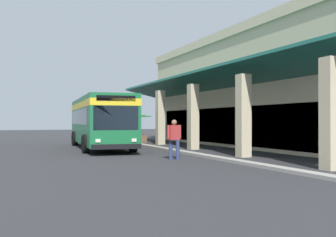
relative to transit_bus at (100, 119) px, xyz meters
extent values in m
plane|color=#2D2D30|center=(3.90, 7.88, -1.85)|extent=(120.00, 120.00, 0.00)
cube|color=#9E998E|center=(3.12, 3.28, -1.79)|extent=(32.42, 0.50, 0.12)
cube|color=#C6B793|center=(3.12, 12.98, 1.70)|extent=(27.02, 10.21, 7.12)
cube|color=beige|center=(3.12, 12.98, 5.56)|extent=(27.32, 10.51, 0.60)
cube|color=#C6B793|center=(-7.68, 4.95, 0.10)|extent=(0.55, 0.55, 3.91)
cube|color=#C6B793|center=(-2.28, 4.95, 0.10)|extent=(0.55, 0.55, 3.91)
cube|color=#C6B793|center=(3.12, 4.95, 0.10)|extent=(0.55, 0.55, 3.91)
cube|color=#C6B793|center=(8.53, 4.95, 0.10)|extent=(0.55, 0.55, 3.91)
cube|color=#C6B793|center=(13.93, 4.95, 0.10)|extent=(0.55, 0.55, 3.91)
cube|color=#19594C|center=(3.12, 6.28, 2.41)|extent=(27.02, 3.16, 0.82)
cube|color=#19232D|center=(3.12, 7.92, -0.45)|extent=(22.69, 0.08, 2.40)
cube|color=#196638|center=(0.05, 0.00, -0.13)|extent=(11.16, 3.38, 2.75)
cube|color=yellow|center=(0.05, 0.00, 0.80)|extent=(11.18, 3.41, 0.36)
cube|color=#19232D|center=(-0.25, 0.02, 0.10)|extent=(9.41, 3.28, 0.90)
cube|color=#19232D|center=(5.51, -0.42, 0.00)|extent=(0.23, 2.24, 1.20)
cube|color=black|center=(5.52, -0.42, 0.97)|extent=(0.21, 1.94, 0.28)
cube|color=black|center=(5.64, -0.43, -1.40)|extent=(0.39, 2.46, 0.24)
cube|color=silver|center=(5.63, 0.46, -1.10)|extent=(0.08, 0.24, 0.16)
cube|color=silver|center=(5.49, -1.32, -1.10)|extent=(0.08, 0.24, 0.16)
cube|color=silver|center=(-1.44, 0.11, 1.37)|extent=(2.53, 1.96, 0.24)
cylinder|color=black|center=(3.77, 0.99, -1.35)|extent=(1.00, 0.30, 1.00)
cylinder|color=black|center=(3.57, -1.55, -1.35)|extent=(1.00, 0.30, 1.00)
cylinder|color=black|center=(-2.92, 1.50, -1.35)|extent=(1.00, 0.30, 1.00)
cylinder|color=black|center=(-3.12, -1.04, -1.35)|extent=(1.00, 0.30, 1.00)
cylinder|color=navy|center=(8.30, 1.31, -1.42)|extent=(0.16, 0.16, 0.87)
cylinder|color=navy|center=(8.50, 1.57, -1.42)|extent=(0.16, 0.16, 0.87)
cube|color=#B23333|center=(8.40, 1.44, -0.66)|extent=(0.36, 0.55, 0.65)
sphere|color=#8C664C|center=(8.40, 1.44, -0.21)|extent=(0.24, 0.24, 0.24)
cylinder|color=#B23333|center=(8.45, 1.14, -0.62)|extent=(0.09, 0.09, 0.59)
cylinder|color=#B23333|center=(8.36, 1.74, -0.62)|extent=(0.09, 0.09, 0.59)
cube|color=brown|center=(-5.55, 4.41, -1.55)|extent=(0.99, 0.99, 0.60)
cylinder|color=#332319|center=(-5.55, 4.41, -1.24)|extent=(0.84, 0.84, 0.02)
cylinder|color=brown|center=(-5.55, 4.41, -0.55)|extent=(0.16, 0.16, 1.40)
ellipsoid|color=#286B33|center=(-5.02, 4.53, 0.28)|extent=(1.09, 0.44, 0.18)
ellipsoid|color=#286B33|center=(-5.46, 4.90, 0.23)|extent=(0.38, 1.01, 0.14)
ellipsoid|color=#286B33|center=(-5.94, 4.51, 0.21)|extent=(0.85, 0.40, 0.15)
ellipsoid|color=#286B33|center=(-5.57, 3.95, 0.25)|extent=(0.26, 0.94, 0.14)
camera|label=1|loc=(24.41, -5.47, -0.16)|focal=42.24mm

